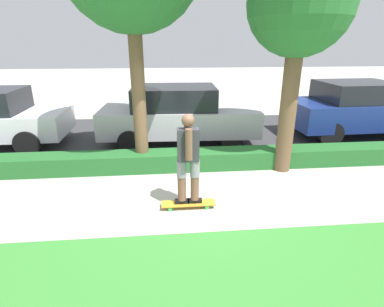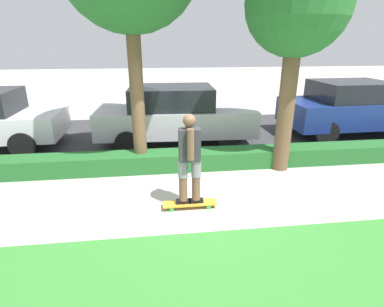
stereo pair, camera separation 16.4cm
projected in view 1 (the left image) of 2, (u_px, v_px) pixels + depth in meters
ground_plane at (200, 201)px, 5.67m from camera, size 60.00×60.00×0.00m
street_asphalt at (185, 136)px, 9.58m from camera, size 17.94×5.00×0.01m
hedge_row at (192, 160)px, 7.08m from camera, size 17.94×0.60×0.42m
skateboard at (188, 203)px, 5.42m from camera, size 0.97×0.24×0.10m
skater_person at (188, 158)px, 5.11m from camera, size 0.49×0.42×1.64m
tree_mid at (300, 7)px, 5.85m from camera, size 2.09×2.09×4.59m
parked_car_middle at (178, 114)px, 8.73m from camera, size 4.55×2.04×1.64m
parked_car_rear at (357, 108)px, 9.34m from camera, size 4.28×2.12×1.69m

